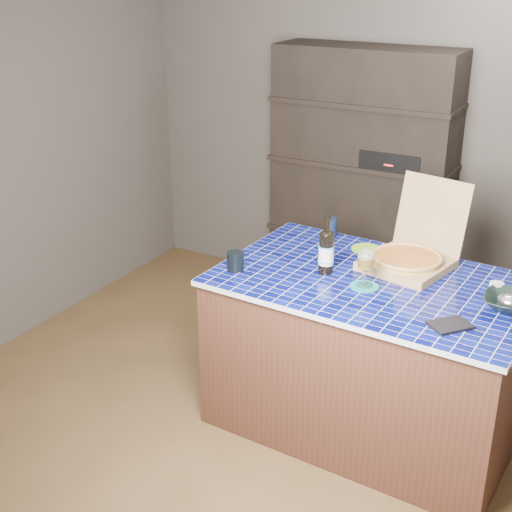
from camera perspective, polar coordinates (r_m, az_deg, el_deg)
The scene contains 14 objects.
room at distance 3.48m, azimuth -0.48°, elevation 4.89°, with size 3.50×3.50×3.50m.
shelving_unit at distance 4.91m, azimuth 8.48°, elevation 5.83°, with size 1.20×0.41×1.80m.
kitchen_island at distance 3.77m, azimuth 9.06°, elevation -7.72°, with size 1.59×1.05×0.84m.
pizza_box at distance 3.73m, azimuth 12.17°, elevation -0.02°, with size 0.48×0.54×0.43m.
mead_bottle at distance 3.58m, azimuth 5.64°, elevation 0.39°, with size 0.08×0.08×0.30m.
teal_trivet at distance 3.50m, azimuth 8.67°, elevation -2.41°, with size 0.14×0.14×0.01m, color #167773.
wine_glass at distance 3.44m, azimuth 8.80°, elevation -0.40°, with size 0.09×0.09×0.19m.
tumbler at distance 3.62m, azimuth -1.66°, elevation -0.41°, with size 0.09×0.09×0.10m, color black.
dvd_case at distance 3.21m, azimuth 15.27°, elevation -5.35°, with size 0.12×0.17×0.01m, color black.
bowl at distance 3.44m, azimuth 19.72°, elevation -3.54°, with size 0.24×0.24×0.06m, color black.
foil_contents at distance 3.43m, azimuth 19.74°, elevation -3.39°, with size 0.13×0.10×0.06m, color #B1B1BD.
white_jar at distance 3.56m, azimuth 18.66°, elevation -2.48°, with size 0.07×0.07×0.06m, color silver.
navy_cup at distance 4.07m, azimuth 5.99°, elevation 2.27°, with size 0.07×0.07×0.11m, color black.
green_trivet at distance 3.94m, azimuth 8.81°, elevation 0.57°, with size 0.16×0.16×0.01m, color #7CBE28.
Camera 1 is at (1.64, -2.87, 2.33)m, focal length 50.00 mm.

